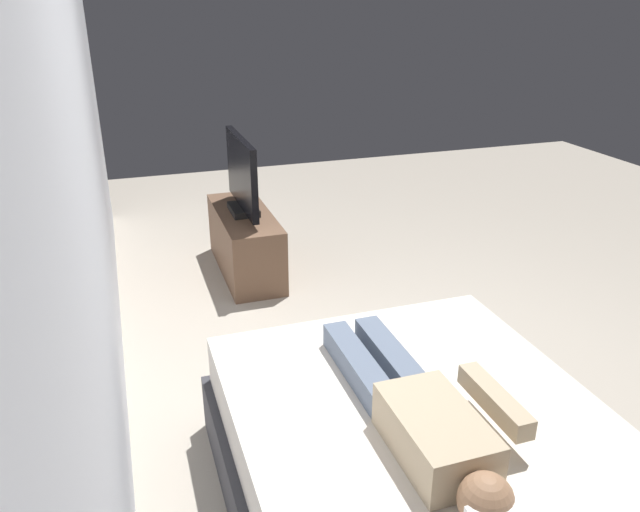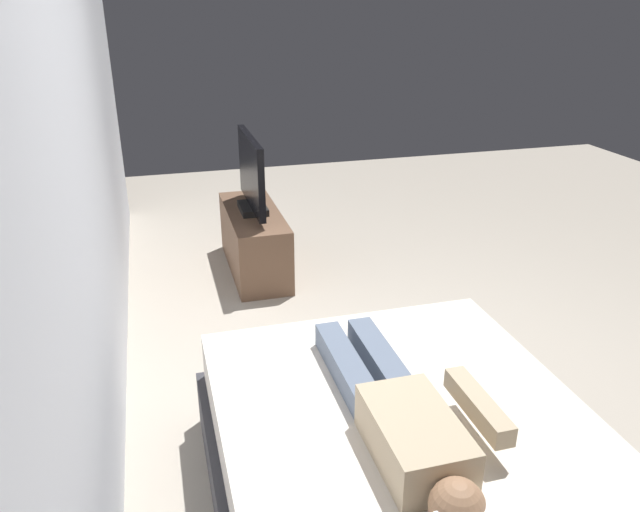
{
  "view_description": "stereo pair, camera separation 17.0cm",
  "coord_description": "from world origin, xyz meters",
  "px_view_note": "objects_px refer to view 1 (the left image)",
  "views": [
    {
      "loc": [
        -2.58,
        1.39,
        2.08
      ],
      "look_at": [
        0.49,
        0.36,
        0.69
      ],
      "focal_mm": 34.67,
      "sensor_mm": 36.0,
      "label": 1
    },
    {
      "loc": [
        -2.63,
        1.23,
        2.08
      ],
      "look_at": [
        0.49,
        0.36,
        0.69
      ],
      "focal_mm": 34.67,
      "sensor_mm": 36.0,
      "label": 2
    }
  ],
  "objects_px": {
    "tv_stand": "(245,242)",
    "person": "(422,414)",
    "bed": "(433,488)",
    "tv": "(242,177)",
    "remote": "(491,387)"
  },
  "relations": [
    {
      "from": "tv",
      "to": "person",
      "type": "bearing_deg",
      "value": -178.2
    },
    {
      "from": "tv",
      "to": "tv_stand",
      "type": "bearing_deg",
      "value": 0.0
    },
    {
      "from": "bed",
      "to": "tv",
      "type": "relative_size",
      "value": 2.3
    },
    {
      "from": "bed",
      "to": "remote",
      "type": "xyz_separation_m",
      "value": [
        0.18,
        -0.34,
        0.29
      ]
    },
    {
      "from": "tv_stand",
      "to": "tv",
      "type": "relative_size",
      "value": 1.25
    },
    {
      "from": "tv_stand",
      "to": "tv",
      "type": "xyz_separation_m",
      "value": [
        0.0,
        0.0,
        0.53
      ]
    },
    {
      "from": "person",
      "to": "tv_stand",
      "type": "height_order",
      "value": "person"
    },
    {
      "from": "remote",
      "to": "tv_stand",
      "type": "height_order",
      "value": "remote"
    },
    {
      "from": "remote",
      "to": "person",
      "type": "bearing_deg",
      "value": 110.47
    },
    {
      "from": "bed",
      "to": "remote",
      "type": "distance_m",
      "value": 0.48
    },
    {
      "from": "bed",
      "to": "tv_stand",
      "type": "xyz_separation_m",
      "value": [
        2.84,
        0.15,
        -0.01
      ]
    },
    {
      "from": "bed",
      "to": "person",
      "type": "bearing_deg",
      "value": 64.95
    },
    {
      "from": "tv_stand",
      "to": "person",
      "type": "bearing_deg",
      "value": -178.2
    },
    {
      "from": "remote",
      "to": "tv",
      "type": "bearing_deg",
      "value": 10.5
    },
    {
      "from": "bed",
      "to": "tv",
      "type": "xyz_separation_m",
      "value": [
        2.84,
        0.15,
        0.52
      ]
    }
  ]
}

